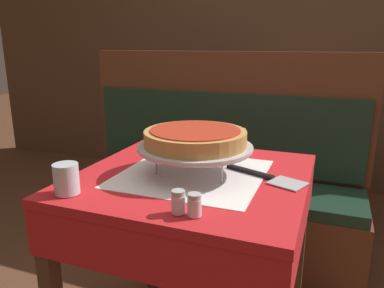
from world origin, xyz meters
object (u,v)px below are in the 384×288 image
object	(u,v)px
pizza_server	(267,177)
condiment_caddy	(279,99)
booth_bench	(214,194)
salt_shaker	(178,202)
deep_dish_pizza	(195,137)
pizza_pan_stand	(195,148)
pepper_shaker	(195,205)
dining_table_front	(193,203)
water_glass_near	(66,179)
napkin_holder	(232,139)
dining_table_rear	(282,120)

from	to	relation	value
pizza_server	condiment_caddy	distance (m)	1.55
booth_bench	salt_shaker	size ratio (longest dim) A/B	26.38
booth_bench	pizza_server	size ratio (longest dim) A/B	5.75
deep_dish_pizza	condiment_caddy	bearing A→B (deg)	88.28
pizza_pan_stand	deep_dish_pizza	world-z (taller)	deep_dish_pizza
condiment_caddy	pepper_shaker	bearing A→B (deg)	-87.98
dining_table_front	water_glass_near	size ratio (longest dim) A/B	8.41
pepper_shaker	napkin_holder	bearing A→B (deg)	96.58
deep_dish_pizza	condiment_caddy	size ratio (longest dim) A/B	2.30
salt_shaker	dining_table_front	bearing A→B (deg)	103.93
dining_table_front	pepper_shaker	bearing A→B (deg)	-68.32
deep_dish_pizza	pepper_shaker	world-z (taller)	deep_dish_pizza
pizza_pan_stand	deep_dish_pizza	size ratio (longest dim) A/B	1.13
deep_dish_pizza	water_glass_near	bearing A→B (deg)	-133.49
pepper_shaker	condiment_caddy	world-z (taller)	condiment_caddy
booth_bench	pepper_shaker	xyz separation A→B (m)	(0.30, -1.11, 0.45)
salt_shaker	pepper_shaker	size ratio (longest dim) A/B	1.04
booth_bench	pizza_pan_stand	world-z (taller)	booth_bench
dining_table_front	pizza_server	size ratio (longest dim) A/B	2.66
pepper_shaker	napkin_holder	size ratio (longest dim) A/B	0.60
dining_table_rear	condiment_caddy	xyz separation A→B (m)	(-0.04, 0.06, 0.13)
deep_dish_pizza	pizza_server	xyz separation A→B (m)	(0.24, 0.04, -0.12)
pizza_server	condiment_caddy	bearing A→B (deg)	97.02
condiment_caddy	pizza_server	bearing A→B (deg)	-82.98
deep_dish_pizza	salt_shaker	world-z (taller)	deep_dish_pizza
pepper_shaker	condiment_caddy	size ratio (longest dim) A/B	0.40
dining_table_rear	booth_bench	distance (m)	0.83
pizza_pan_stand	deep_dish_pizza	bearing A→B (deg)	-90.00
dining_table_front	salt_shaker	bearing A→B (deg)	-76.07
pizza_pan_stand	deep_dish_pizza	distance (m)	0.04
water_glass_near	napkin_holder	distance (m)	0.71
booth_bench	water_glass_near	xyz separation A→B (m)	(-0.11, -1.11, 0.47)
deep_dish_pizza	pizza_server	bearing A→B (deg)	8.54
deep_dish_pizza	salt_shaker	bearing A→B (deg)	-77.40
deep_dish_pizza	condiment_caddy	xyz separation A→B (m)	(0.05, 1.57, -0.09)
pizza_pan_stand	napkin_holder	bearing A→B (deg)	82.88
dining_table_rear	booth_bench	world-z (taller)	booth_bench
napkin_holder	deep_dish_pizza	bearing A→B (deg)	-97.12
dining_table_rear	napkin_holder	xyz separation A→B (m)	(-0.05, -1.19, 0.14)
dining_table_front	pizza_server	world-z (taller)	pizza_server
pizza_pan_stand	salt_shaker	size ratio (longest dim) A/B	6.21
booth_bench	deep_dish_pizza	world-z (taller)	booth_bench
condiment_caddy	dining_table_front	bearing A→B (deg)	-91.93
salt_shaker	water_glass_near	bearing A→B (deg)	179.37
deep_dish_pizza	water_glass_near	distance (m)	0.43
salt_shaker	pepper_shaker	world-z (taller)	salt_shaker
dining_table_front	pepper_shaker	xyz separation A→B (m)	(0.12, -0.30, 0.14)
dining_table_front	deep_dish_pizza	bearing A→B (deg)	47.68
pizza_server	condiment_caddy	size ratio (longest dim) A/B	1.92
water_glass_near	salt_shaker	size ratio (longest dim) A/B	1.45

